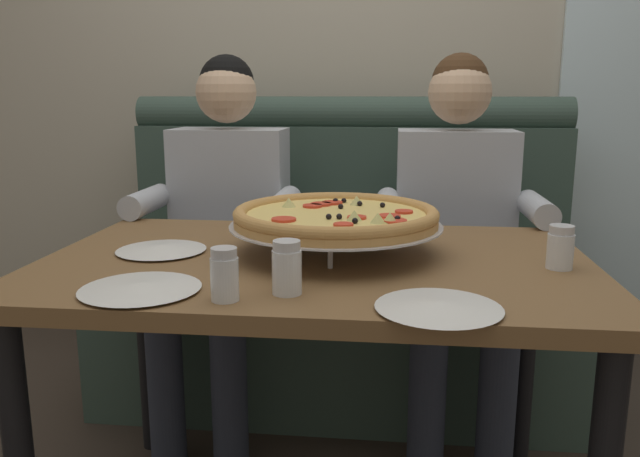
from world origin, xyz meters
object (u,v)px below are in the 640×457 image
(pizza, at_px, (336,217))
(shaker_parmesan, at_px, (287,271))
(diner_right, at_px, (457,226))
(plate_far_side, at_px, (140,286))
(dining_table, at_px, (316,293))
(booth_bench, at_px, (343,288))
(shaker_pepper_flakes, at_px, (560,250))
(plate_near_left, at_px, (439,305))
(plate_near_right, at_px, (161,248))
(shaker_oregano, at_px, (225,278))
(diner_left, at_px, (224,220))

(pizza, xyz_separation_m, shaker_parmesan, (-0.07, -0.33, -0.05))
(diner_right, height_order, plate_far_side, diner_right)
(dining_table, bearing_deg, booth_bench, 90.00)
(shaker_pepper_flakes, distance_m, plate_near_left, 0.43)
(plate_near_left, distance_m, plate_near_right, 0.76)
(booth_bench, xyz_separation_m, plate_far_side, (-0.32, -1.19, 0.36))
(plate_near_right, bearing_deg, shaker_oregano, -53.85)
(shaker_oregano, bearing_deg, dining_table, 68.38)
(shaker_parmesan, bearing_deg, shaker_oregano, -154.03)
(plate_far_side, bearing_deg, booth_bench, 75.02)
(dining_table, xyz_separation_m, diner_right, (0.40, 0.62, 0.05))
(diner_left, bearing_deg, plate_near_left, -55.65)
(shaker_pepper_flakes, xyz_separation_m, plate_near_left, (-0.29, -0.32, -0.03))
(diner_left, height_order, plate_near_right, diner_left)
(pizza, height_order, shaker_parmesan, pizza)
(pizza, height_order, plate_near_right, pizza)
(plate_far_side, bearing_deg, dining_table, 43.44)
(diner_left, height_order, diner_right, same)
(booth_bench, relative_size, dining_table, 1.34)
(diner_right, bearing_deg, dining_table, -122.48)
(diner_left, bearing_deg, dining_table, -57.52)
(plate_near_right, height_order, plate_far_side, same)
(pizza, height_order, shaker_oregano, pizza)
(pizza, height_order, shaker_pepper_flakes, pizza)
(pizza, bearing_deg, plate_far_side, -136.03)
(plate_far_side, bearing_deg, shaker_parmesan, 3.32)
(diner_right, bearing_deg, plate_far_side, -127.72)
(booth_bench, distance_m, pizza, 0.95)
(plate_near_left, height_order, plate_far_side, same)
(shaker_parmesan, bearing_deg, booth_bench, 88.88)
(plate_near_left, xyz_separation_m, plate_far_side, (-0.59, 0.05, 0.00))
(pizza, distance_m, shaker_oregano, 0.43)
(plate_near_left, bearing_deg, dining_table, 127.47)
(shaker_pepper_flakes, bearing_deg, pizza, 171.06)
(diner_left, xyz_separation_m, shaker_pepper_flakes, (0.96, -0.66, 0.08))
(shaker_parmesan, height_order, plate_near_right, shaker_parmesan)
(shaker_parmesan, distance_m, plate_far_side, 0.30)
(shaker_oregano, distance_m, plate_near_left, 0.41)
(dining_table, height_order, shaker_parmesan, shaker_parmesan)
(booth_bench, distance_m, diner_left, 0.57)
(booth_bench, height_order, diner_left, diner_left)
(shaker_pepper_flakes, distance_m, shaker_oregano, 0.76)
(dining_table, bearing_deg, plate_near_left, -52.53)
(diner_left, xyz_separation_m, shaker_oregano, (0.26, -0.96, 0.09))
(shaker_pepper_flakes, relative_size, plate_far_side, 0.41)
(diner_left, relative_size, plate_near_left, 5.41)
(booth_bench, relative_size, plate_near_left, 7.50)
(plate_far_side, bearing_deg, pizza, 43.97)
(dining_table, height_order, shaker_pepper_flakes, shaker_pepper_flakes)
(diner_left, relative_size, shaker_parmesan, 11.79)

